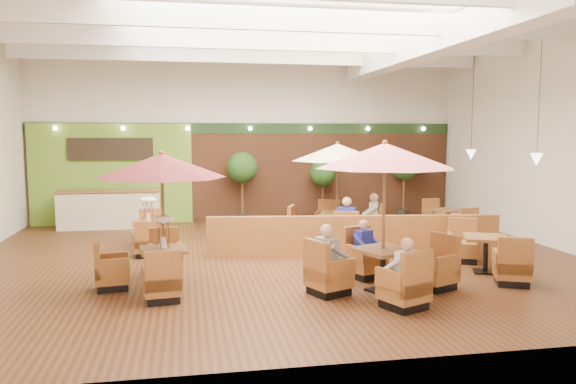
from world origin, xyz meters
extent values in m
plane|color=#381E0F|center=(0.00, 0.00, 0.00)|extent=(14.00, 14.00, 0.00)
cube|color=silver|center=(0.00, 6.00, 2.75)|extent=(14.00, 0.04, 5.50)
cube|color=silver|center=(0.00, -6.00, 2.75)|extent=(14.00, 0.04, 5.50)
cube|color=silver|center=(7.00, 0.00, 2.75)|extent=(0.04, 12.00, 5.50)
cube|color=white|center=(0.00, 0.00, 5.50)|extent=(14.00, 12.00, 0.04)
cube|color=brown|center=(0.00, 5.94, 1.60)|extent=(13.90, 0.10, 3.20)
cube|color=#1E3819|center=(0.00, 5.93, 3.05)|extent=(13.90, 0.12, 0.35)
cube|color=olive|center=(-4.40, 5.88, 1.60)|extent=(5.00, 0.08, 3.20)
cube|color=black|center=(-4.40, 5.80, 2.40)|extent=(2.60, 0.08, 0.70)
cube|color=white|center=(3.50, 0.00, 4.95)|extent=(0.60, 11.00, 0.60)
cube|color=white|center=(0.00, -1.30, 5.15)|extent=(13.60, 0.12, 0.45)
cube|color=white|center=(0.00, 1.30, 5.15)|extent=(13.60, 0.12, 0.45)
cube|color=white|center=(0.00, 4.00, 5.15)|extent=(13.60, 0.12, 0.45)
cylinder|color=black|center=(5.80, -1.00, 3.90)|extent=(0.01, 0.01, 3.20)
cone|color=white|center=(5.80, -1.00, 2.30)|extent=(0.28, 0.28, 0.28)
cylinder|color=black|center=(5.80, 2.00, 3.90)|extent=(0.01, 0.01, 3.20)
cone|color=white|center=(5.80, 2.00, 2.30)|extent=(0.28, 0.28, 0.28)
sphere|color=#FFEAC6|center=(-6.00, 5.70, 3.05)|extent=(0.14, 0.14, 0.14)
sphere|color=#FFEAC6|center=(-4.00, 5.70, 3.05)|extent=(0.14, 0.14, 0.14)
sphere|color=#FFEAC6|center=(-2.00, 5.70, 3.05)|extent=(0.14, 0.14, 0.14)
sphere|color=#FFEAC6|center=(0.00, 5.70, 3.05)|extent=(0.14, 0.14, 0.14)
sphere|color=#FFEAC6|center=(2.00, 5.70, 3.05)|extent=(0.14, 0.14, 0.14)
sphere|color=#FFEAC6|center=(4.00, 5.70, 3.05)|extent=(0.14, 0.14, 0.14)
sphere|color=#FFEAC6|center=(6.00, 5.70, 3.05)|extent=(0.14, 0.14, 0.14)
cube|color=beige|center=(-4.40, 5.10, 0.55)|extent=(3.00, 0.70, 1.10)
cube|color=brown|center=(-4.40, 5.10, 1.15)|extent=(3.00, 0.75, 0.06)
cube|color=brown|center=(1.80, 0.01, 0.48)|extent=(6.91, 1.05, 0.96)
cube|color=brown|center=(-2.53, -1.95, 0.71)|extent=(0.95, 0.95, 0.06)
cylinder|color=black|center=(-2.53, -1.95, 0.37)|extent=(0.10, 0.10, 0.66)
cube|color=black|center=(-2.53, -1.95, 0.02)|extent=(0.50, 0.50, 0.04)
cube|color=brown|center=(-2.53, -2.89, 0.30)|extent=(0.69, 0.69, 0.32)
cube|color=brown|center=(-2.56, -3.15, 0.60)|extent=(0.62, 0.18, 0.70)
cube|color=brown|center=(-2.81, -2.93, 0.50)|extent=(0.15, 0.55, 0.28)
cube|color=brown|center=(-2.24, -2.85, 0.50)|extent=(0.15, 0.55, 0.28)
cube|color=black|center=(-2.53, -2.89, 0.07)|extent=(0.61, 0.61, 0.14)
cube|color=brown|center=(-2.53, -1.00, 0.30)|extent=(0.69, 0.69, 0.32)
cube|color=brown|center=(-2.49, -0.75, 0.60)|extent=(0.62, 0.18, 0.70)
cube|color=brown|center=(-2.24, -0.96, 0.50)|extent=(0.15, 0.55, 0.28)
cube|color=brown|center=(-2.81, -1.04, 0.50)|extent=(0.15, 0.55, 0.28)
cube|color=black|center=(-2.53, -1.00, 0.07)|extent=(0.61, 0.61, 0.14)
cube|color=brown|center=(-3.47, -1.95, 0.30)|extent=(0.69, 0.69, 0.32)
cube|color=brown|center=(-3.22, -1.98, 0.60)|extent=(0.18, 0.62, 0.70)
cube|color=brown|center=(-3.51, -1.66, 0.50)|extent=(0.55, 0.15, 0.28)
cube|color=brown|center=(-3.43, -2.23, 0.50)|extent=(0.55, 0.15, 0.28)
cube|color=black|center=(-3.47, -1.95, 0.07)|extent=(0.61, 0.61, 0.14)
cylinder|color=brown|center=(-2.53, -1.95, 1.24)|extent=(0.06, 0.06, 2.48)
cone|color=#52181A|center=(-2.53, -1.95, 2.30)|extent=(2.38, 2.38, 0.45)
sphere|color=brown|center=(-2.53, -1.95, 2.53)|extent=(0.10, 0.10, 0.10)
cylinder|color=silver|center=(-2.53, -1.95, 0.85)|extent=(0.10, 0.10, 0.22)
cube|color=brown|center=(1.42, -3.00, 0.77)|extent=(1.20, 1.20, 0.06)
cylinder|color=black|center=(1.42, -3.00, 0.40)|extent=(0.11, 0.11, 0.71)
cube|color=black|center=(1.42, -3.00, 0.02)|extent=(0.64, 0.64, 0.04)
cube|color=brown|center=(1.42, -4.02, 0.32)|extent=(0.88, 0.88, 0.34)
cube|color=brown|center=(1.31, -4.27, 0.64)|extent=(0.65, 0.37, 0.75)
cube|color=brown|center=(1.14, -4.14, 0.54)|extent=(0.32, 0.57, 0.30)
cube|color=brown|center=(1.71, -3.89, 0.54)|extent=(0.32, 0.57, 0.30)
cube|color=black|center=(1.42, -4.02, 0.08)|extent=(0.78, 0.78, 0.15)
cube|color=brown|center=(1.42, -1.98, 0.32)|extent=(0.88, 0.88, 0.34)
cube|color=brown|center=(1.54, -1.73, 0.64)|extent=(0.65, 0.37, 0.75)
cube|color=brown|center=(1.71, -1.85, 0.54)|extent=(0.32, 0.57, 0.30)
cube|color=brown|center=(1.14, -2.11, 0.54)|extent=(0.32, 0.57, 0.30)
cube|color=black|center=(1.42, -1.98, 0.08)|extent=(0.78, 0.78, 0.15)
cube|color=brown|center=(0.41, -3.00, 0.32)|extent=(0.88, 0.88, 0.34)
cube|color=brown|center=(0.66, -3.11, 0.64)|extent=(0.37, 0.65, 0.75)
cube|color=brown|center=(0.28, -2.71, 0.54)|extent=(0.57, 0.32, 0.30)
cube|color=brown|center=(0.53, -3.28, 0.54)|extent=(0.57, 0.32, 0.30)
cube|color=black|center=(0.41, -3.00, 0.08)|extent=(0.78, 0.78, 0.15)
cube|color=brown|center=(2.44, -3.00, 0.32)|extent=(0.88, 0.88, 0.34)
cube|color=brown|center=(2.19, -2.89, 0.64)|extent=(0.37, 0.65, 0.75)
cube|color=brown|center=(2.57, -3.28, 0.54)|extent=(0.57, 0.32, 0.30)
cube|color=brown|center=(2.32, -2.71, 0.54)|extent=(0.57, 0.32, 0.30)
cube|color=black|center=(2.44, -3.00, 0.08)|extent=(0.78, 0.78, 0.15)
cylinder|color=brown|center=(1.42, -3.00, 1.34)|extent=(0.06, 0.06, 2.68)
cone|color=#D2656D|center=(1.42, -3.00, 2.50)|extent=(2.57, 2.57, 0.45)
sphere|color=brown|center=(1.42, -3.00, 2.73)|extent=(0.10, 0.10, 0.10)
cube|color=brown|center=(1.88, 1.85, 0.74)|extent=(1.14, 1.14, 0.06)
cylinder|color=black|center=(1.88, 1.85, 0.38)|extent=(0.10, 0.10, 0.68)
cube|color=black|center=(1.88, 1.85, 0.02)|extent=(0.60, 0.60, 0.04)
cube|color=brown|center=(1.88, 0.88, 0.31)|extent=(0.83, 0.83, 0.33)
cube|color=brown|center=(1.98, 0.63, 0.62)|extent=(0.63, 0.34, 0.72)
cube|color=brown|center=(1.61, 0.99, 0.51)|extent=(0.29, 0.56, 0.29)
cube|color=brown|center=(2.16, 0.76, 0.51)|extent=(0.29, 0.56, 0.29)
cube|color=black|center=(1.88, 0.88, 0.07)|extent=(0.74, 0.74, 0.14)
cube|color=brown|center=(1.88, 2.83, 0.31)|extent=(0.83, 0.83, 0.33)
cube|color=brown|center=(1.78, 3.08, 0.62)|extent=(0.63, 0.34, 0.72)
cube|color=brown|center=(2.16, 2.72, 0.51)|extent=(0.29, 0.56, 0.29)
cube|color=brown|center=(1.61, 2.94, 0.51)|extent=(0.29, 0.56, 0.29)
cube|color=black|center=(1.88, 2.83, 0.07)|extent=(0.74, 0.74, 0.14)
cube|color=brown|center=(0.90, 1.85, 0.31)|extent=(0.83, 0.83, 0.33)
cube|color=brown|center=(1.15, 1.95, 0.62)|extent=(0.34, 0.63, 0.72)
cube|color=brown|center=(1.02, 2.13, 0.51)|extent=(0.56, 0.29, 0.29)
cube|color=brown|center=(0.79, 1.58, 0.51)|extent=(0.56, 0.29, 0.29)
cube|color=black|center=(0.90, 1.85, 0.07)|extent=(0.74, 0.74, 0.14)
cube|color=brown|center=(2.86, 1.85, 0.31)|extent=(0.83, 0.83, 0.33)
cube|color=brown|center=(2.61, 1.75, 0.62)|extent=(0.34, 0.63, 0.72)
cube|color=brown|center=(2.75, 1.58, 0.51)|extent=(0.56, 0.29, 0.29)
cube|color=brown|center=(2.97, 2.13, 0.51)|extent=(0.56, 0.29, 0.29)
cube|color=black|center=(2.86, 1.85, 0.07)|extent=(0.74, 0.74, 0.14)
cylinder|color=brown|center=(1.88, 1.85, 1.29)|extent=(0.06, 0.06, 2.57)
cone|color=beige|center=(1.88, 1.85, 2.39)|extent=(2.47, 2.47, 0.45)
sphere|color=brown|center=(1.88, 1.85, 2.62)|extent=(0.10, 0.10, 0.10)
cube|color=brown|center=(-3.03, 1.68, 0.66)|extent=(0.87, 0.87, 0.06)
cylinder|color=black|center=(-3.03, 1.68, 0.34)|extent=(0.09, 0.09, 0.61)
cube|color=black|center=(-3.03, 1.68, 0.02)|extent=(0.46, 0.46, 0.04)
cube|color=brown|center=(-3.03, 0.81, 0.28)|extent=(0.63, 0.63, 0.29)
cube|color=brown|center=(-3.06, 0.57, 0.55)|extent=(0.58, 0.16, 0.64)
cube|color=brown|center=(-3.30, 0.78, 0.46)|extent=(0.13, 0.51, 0.26)
cube|color=brown|center=(-2.77, 0.84, 0.46)|extent=(0.13, 0.51, 0.26)
cube|color=black|center=(-3.03, 0.81, 0.06)|extent=(0.56, 0.56, 0.13)
cube|color=brown|center=(-3.03, 2.56, 0.28)|extent=(0.63, 0.63, 0.29)
cube|color=brown|center=(-3.01, 2.79, 0.55)|extent=(0.58, 0.16, 0.64)
cube|color=brown|center=(-2.77, 2.59, 0.46)|extent=(0.13, 0.51, 0.26)
cube|color=brown|center=(-3.30, 2.53, 0.46)|extent=(0.13, 0.51, 0.26)
cube|color=black|center=(-3.03, 2.56, 0.06)|extent=(0.56, 0.56, 0.13)
cylinder|color=silver|center=(-3.03, 1.68, 0.80)|extent=(0.10, 0.10, 0.22)
cube|color=brown|center=(4.02, -2.03, 0.74)|extent=(1.13, 1.13, 0.06)
cylinder|color=black|center=(4.02, -2.03, 0.38)|extent=(0.10, 0.10, 0.67)
cube|color=black|center=(4.02, -2.03, 0.02)|extent=(0.60, 0.60, 0.04)
cube|color=brown|center=(4.02, -3.00, 0.31)|extent=(0.83, 0.83, 0.33)
cube|color=brown|center=(4.13, -3.25, 0.61)|extent=(0.62, 0.34, 0.71)
cube|color=brown|center=(3.75, -2.89, 0.51)|extent=(0.29, 0.55, 0.29)
cube|color=brown|center=(4.30, -3.12, 0.51)|extent=(0.29, 0.55, 0.29)
cube|color=black|center=(4.02, -3.00, 0.07)|extent=(0.73, 0.73, 0.14)
cube|color=brown|center=(4.02, -1.06, 0.31)|extent=(0.83, 0.83, 0.33)
cube|color=brown|center=(3.92, -0.82, 0.61)|extent=(0.62, 0.34, 0.71)
cube|color=brown|center=(4.30, -1.17, 0.51)|extent=(0.29, 0.55, 0.29)
cube|color=brown|center=(3.75, -0.95, 0.51)|extent=(0.29, 0.55, 0.29)
cube|color=black|center=(4.02, -1.06, 0.07)|extent=(0.73, 0.73, 0.14)
cube|color=brown|center=(5.40, 2.45, 0.67)|extent=(0.90, 0.90, 0.06)
cylinder|color=black|center=(5.40, 2.45, 0.34)|extent=(0.09, 0.09, 0.61)
cube|color=black|center=(5.40, 2.45, 0.02)|extent=(0.48, 0.48, 0.04)
cube|color=brown|center=(5.40, 1.57, 0.28)|extent=(0.66, 0.66, 0.30)
cube|color=brown|center=(5.36, 1.33, 0.56)|extent=(0.58, 0.18, 0.65)
cube|color=brown|center=(5.13, 1.52, 0.46)|extent=(0.15, 0.52, 0.26)
cube|color=brown|center=(5.67, 1.61, 0.46)|extent=(0.15, 0.52, 0.26)
cube|color=black|center=(5.40, 1.57, 0.07)|extent=(0.58, 0.58, 0.13)
cube|color=brown|center=(5.40, 3.33, 0.28)|extent=(0.66, 0.66, 0.30)
cube|color=brown|center=(5.44, 3.57, 0.56)|extent=(0.58, 0.18, 0.65)
cube|color=brown|center=(5.67, 3.37, 0.46)|extent=(0.15, 0.52, 0.26)
cube|color=brown|center=(5.13, 3.29, 0.46)|extent=(0.15, 0.52, 0.26)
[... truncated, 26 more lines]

